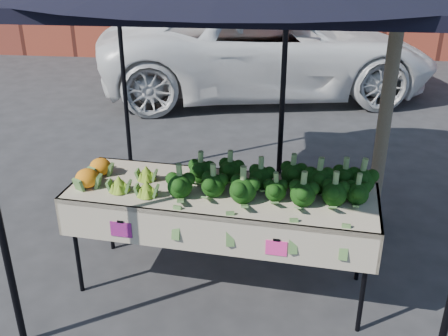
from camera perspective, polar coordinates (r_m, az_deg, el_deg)
The scene contains 7 objects.
ground at distance 4.57m, azimuth 0.13°, elevation -12.18°, with size 90.00×90.00×0.00m, color #272729.
table at distance 4.26m, azimuth -0.30°, elevation -7.86°, with size 2.47×1.04×0.90m.
canopy at distance 4.42m, azimuth 1.80°, elevation 6.63°, with size 3.16×3.16×2.74m, color black, non-canonical shape.
broccoli_heap at distance 3.98m, azimuth 5.31°, elevation -1.06°, with size 1.58×0.55×0.24m, color #15330B.
romanesco_cluster at distance 4.10m, azimuth -9.61°, elevation -0.92°, with size 0.41×0.45×0.18m, color #8FA82A.
cauliflower_pair at distance 4.29m, azimuth -14.09°, elevation -0.32°, with size 0.21×0.41×0.17m, color orange.
street_tree at distance 5.07m, azimuth 18.44°, elevation 14.02°, with size 1.93×1.93×3.80m, color #1E4C14, non-canonical shape.
Camera 1 is at (0.39, -3.62, 2.76)m, focal length 41.67 mm.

